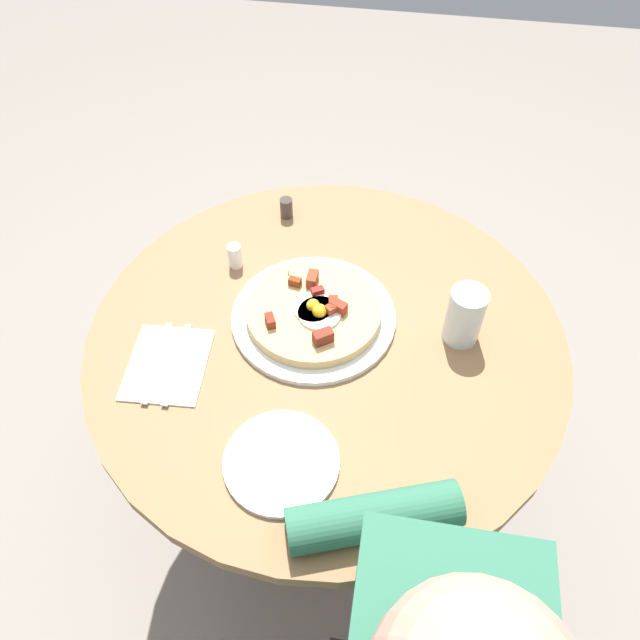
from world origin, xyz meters
The scene contains 11 objects.
ground_plane centered at (0.00, 0.00, 0.00)m, with size 6.00×6.00×0.00m, color gray.
dining_table centered at (0.00, 0.00, 0.54)m, with size 0.91×0.91×0.71m.
pizza_plate centered at (0.04, 0.03, 0.72)m, with size 0.32×0.32×0.01m, color silver.
breakfast_pizza centered at (0.03, 0.03, 0.74)m, with size 0.26×0.26×0.05m.
bread_plate centered at (-0.27, 0.03, 0.72)m, with size 0.19×0.19×0.01m, color white.
napkin centered at (-0.12, 0.27, 0.71)m, with size 0.17×0.14×0.00m, color white.
fork centered at (-0.11, 0.26, 0.72)m, with size 0.18×0.01×0.01m, color silver.
knife centered at (-0.12, 0.29, 0.72)m, with size 0.18×0.01×0.01m, color silver.
water_glass centered at (0.04, -0.25, 0.77)m, with size 0.07×0.07×0.12m, color silver.
salt_shaker centered at (0.15, 0.21, 0.74)m, with size 0.03×0.03×0.05m, color white.
pepper_shaker centered at (0.32, 0.14, 0.74)m, with size 0.03×0.03×0.05m, color #3F3833.
Camera 1 is at (-0.73, -0.11, 1.64)m, focal length 35.28 mm.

